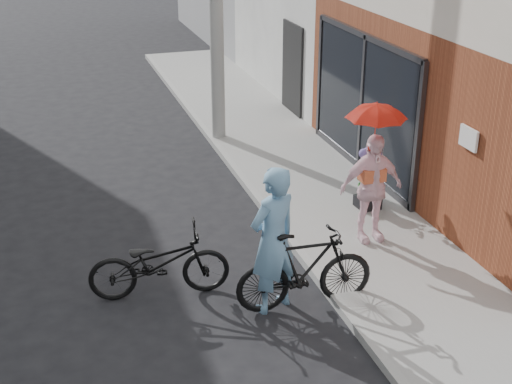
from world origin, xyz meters
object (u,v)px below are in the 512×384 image
planter (367,202)px  bike_right (305,270)px  kimono_woman (371,188)px  officer (273,240)px  bike_left (159,263)px

planter → bike_right: bearing=-131.3°
bike_right → kimono_woman: size_ratio=1.09×
bike_right → planter: size_ratio=5.13×
officer → planter: bearing=-161.4°
officer → kimono_woman: (1.92, 1.17, -0.03)m
planter → officer: bearing=-137.7°
bike_right → planter: (2.01, 2.29, -0.33)m
officer → planter: (2.40, 2.19, -0.77)m
officer → bike_right: size_ratio=1.08×
bike_left → kimono_woman: size_ratio=1.11×
officer → planter: 3.34m
bike_left → kimono_woman: kimono_woman is taller
bike_left → kimono_woman: bearing=-75.4°
officer → bike_left: 1.60m
officer → planter: size_ratio=5.57×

